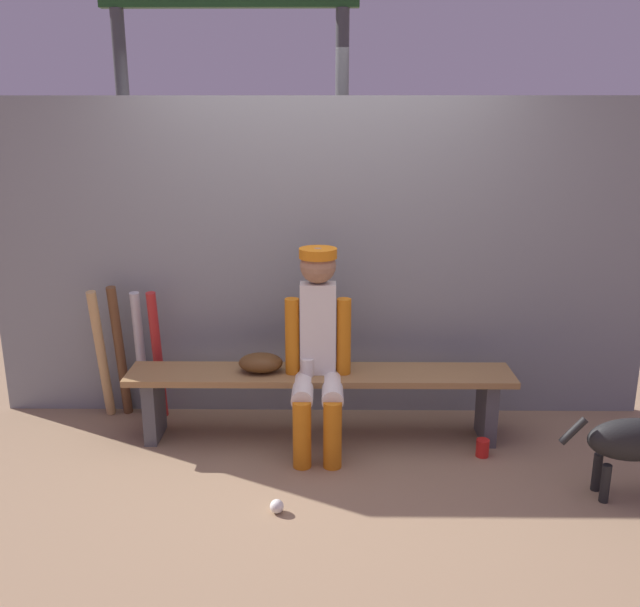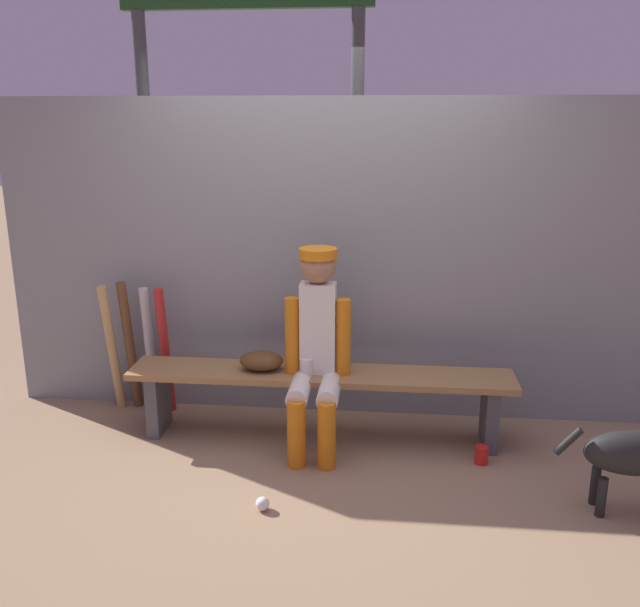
# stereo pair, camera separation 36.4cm
# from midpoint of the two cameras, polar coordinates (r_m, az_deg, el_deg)

# --- Properties ---
(ground_plane) EXTENTS (30.00, 30.00, 0.00)m
(ground_plane) POSITION_cam_midpoint_polar(r_m,az_deg,el_deg) (4.50, -2.36, -11.21)
(ground_plane) COLOR #937556
(chainlink_fence) EXTENTS (4.45, 0.03, 2.14)m
(chainlink_fence) POSITION_cam_midpoint_polar(r_m,az_deg,el_deg) (4.56, -2.23, 3.48)
(chainlink_fence) COLOR gray
(chainlink_fence) RESTS_ON ground_plane
(dugout_bench) EXTENTS (2.44, 0.36, 0.46)m
(dugout_bench) POSITION_cam_midpoint_polar(r_m,az_deg,el_deg) (4.35, -2.41, -7.02)
(dugout_bench) COLOR olive
(dugout_bench) RESTS_ON ground_plane
(player_seated) EXTENTS (0.41, 0.55, 1.26)m
(player_seated) POSITION_cam_midpoint_polar(r_m,az_deg,el_deg) (4.14, -2.71, -3.49)
(player_seated) COLOR silver
(player_seated) RESTS_ON ground_plane
(baseball_glove) EXTENTS (0.28, 0.20, 0.12)m
(baseball_glove) POSITION_cam_midpoint_polar(r_m,az_deg,el_deg) (4.33, -7.42, -4.99)
(baseball_glove) COLOR #593819
(baseball_glove) RESTS_ON dugout_bench
(bat_aluminum_red) EXTENTS (0.08, 0.18, 0.92)m
(bat_aluminum_red) POSITION_cam_midpoint_polar(r_m,az_deg,el_deg) (4.75, -15.65, -4.31)
(bat_aluminum_red) COLOR #B22323
(bat_aluminum_red) RESTS_ON ground_plane
(bat_aluminum_silver) EXTENTS (0.07, 0.17, 0.90)m
(bat_aluminum_silver) POSITION_cam_midpoint_polar(r_m,az_deg,el_deg) (4.85, -16.95, -4.12)
(bat_aluminum_silver) COLOR #B7B7BC
(bat_aluminum_silver) RESTS_ON ground_plane
(bat_wood_dark) EXTENTS (0.09, 0.18, 0.94)m
(bat_wood_dark) POSITION_cam_midpoint_polar(r_m,az_deg,el_deg) (4.87, -18.54, -3.90)
(bat_wood_dark) COLOR brown
(bat_wood_dark) RESTS_ON ground_plane
(bat_wood_tan) EXTENTS (0.08, 0.21, 0.93)m
(bat_wood_tan) POSITION_cam_midpoint_polar(r_m,az_deg,el_deg) (4.88, -19.96, -4.10)
(bat_wood_tan) COLOR tan
(bat_wood_tan) RESTS_ON ground_plane
(baseball) EXTENTS (0.07, 0.07, 0.07)m
(baseball) POSITION_cam_midpoint_polar(r_m,az_deg,el_deg) (3.75, -6.55, -16.63)
(baseball) COLOR white
(baseball) RESTS_ON ground_plane
(cup_on_ground) EXTENTS (0.08, 0.08, 0.11)m
(cup_on_ground) POSITION_cam_midpoint_polar(r_m,az_deg,el_deg) (4.33, 11.12, -11.86)
(cup_on_ground) COLOR red
(cup_on_ground) RESTS_ON ground_plane
(cup_on_bench) EXTENTS (0.08, 0.08, 0.11)m
(cup_on_bench) POSITION_cam_midpoint_polar(r_m,az_deg,el_deg) (4.24, -3.56, -5.42)
(cup_on_bench) COLOR silver
(cup_on_bench) RESTS_ON dugout_bench
(scoreboard) EXTENTS (2.15, 0.27, 3.72)m
(scoreboard) POSITION_cam_midpoint_polar(r_m,az_deg,el_deg) (5.36, -8.90, 21.46)
(scoreboard) COLOR #3F3F42
(scoreboard) RESTS_ON ground_plane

